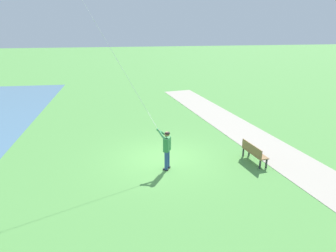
# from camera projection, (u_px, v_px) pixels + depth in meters

# --- Properties ---
(ground_plane) EXTENTS (120.00, 120.00, 0.00)m
(ground_plane) POSITION_uv_depth(u_px,v_px,m) (163.00, 159.00, 13.96)
(ground_plane) COLOR #569947
(walkway_path) EXTENTS (8.18, 31.90, 0.02)m
(walkway_path) POSITION_uv_depth(u_px,v_px,m) (306.00, 171.00, 12.87)
(walkway_path) COLOR #ADA393
(walkway_path) RESTS_ON ground
(person_kite_flyer) EXTENTS (0.62, 0.51, 1.83)m
(person_kite_flyer) POSITION_uv_depth(u_px,v_px,m) (167.00, 147.00, 12.73)
(person_kite_flyer) COLOR #232328
(person_kite_flyer) RESTS_ON ground
(park_bench_near_walkway) EXTENTS (0.71, 1.56, 0.88)m
(park_bench_near_walkway) POSITION_uv_depth(u_px,v_px,m) (254.00, 152.00, 13.54)
(park_bench_near_walkway) COLOR olive
(park_bench_near_walkway) RESTS_ON ground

